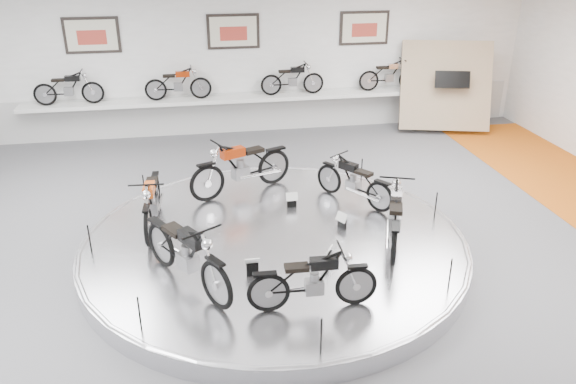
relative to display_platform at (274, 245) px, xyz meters
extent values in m
plane|color=#555558|center=(0.00, -0.30, -0.15)|extent=(16.00, 16.00, 0.00)
plane|color=white|center=(0.00, -0.30, 3.85)|extent=(16.00, 16.00, 0.00)
plane|color=white|center=(0.00, 6.70, 1.85)|extent=(16.00, 0.00, 16.00)
cube|color=#BCBCBA|center=(0.00, 6.68, 0.40)|extent=(15.68, 0.04, 1.10)
cylinder|color=silver|center=(0.00, 0.00, 0.00)|extent=(6.40, 6.40, 0.30)
torus|color=#B2B2BA|center=(0.00, 0.00, 0.12)|extent=(6.40, 6.40, 0.10)
cube|color=silver|center=(0.00, 6.40, 0.85)|extent=(11.00, 0.55, 0.10)
cube|color=beige|center=(-3.50, 6.66, 2.55)|extent=(1.35, 0.06, 0.88)
cube|color=beige|center=(0.00, 6.66, 2.55)|extent=(1.35, 0.06, 0.88)
cube|color=beige|center=(3.50, 6.66, 2.55)|extent=(1.35, 0.06, 0.88)
cube|color=tan|center=(5.60, 5.80, 1.10)|extent=(2.56, 1.52, 2.30)
camera|label=1|loc=(-1.23, -8.18, 4.73)|focal=35.00mm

